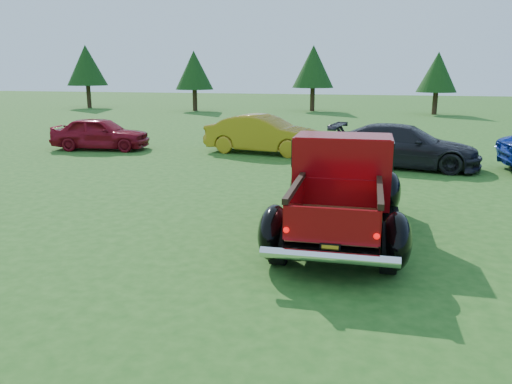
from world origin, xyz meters
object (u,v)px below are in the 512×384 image
show_car_yellow (263,134)px  tree_west (194,70)px  tree_far_west (86,65)px  pickup_truck (342,186)px  show_car_grey (404,146)px  tree_mid_left (313,67)px  tree_mid_right (437,72)px  show_car_red (101,133)px

show_car_yellow → tree_west: bearing=36.6°
tree_far_west → show_car_yellow: (20.01, -19.98, -2.79)m
tree_west → pickup_truck: bearing=-63.8°
tree_far_west → show_car_grey: 33.25m
tree_mid_left → show_car_grey: (6.10, -22.62, -2.69)m
tree_west → tree_mid_right: 18.03m
tree_mid_left → tree_mid_right: (9.00, -1.00, -0.41)m
show_car_red → show_car_grey: size_ratio=0.80×
pickup_truck → show_car_red: bearing=139.9°
show_car_grey → tree_west: bearing=45.2°
show_car_red → show_car_grey: 11.64m
tree_far_west → show_car_red: 24.85m
pickup_truck → show_car_yellow: size_ratio=1.17×
tree_far_west → pickup_truck: bearing=-50.6°
tree_mid_right → tree_far_west: bearing=180.0°
show_car_red → show_car_yellow: size_ratio=0.87×
tree_mid_right → show_car_yellow: tree_mid_right is taller
tree_mid_right → show_car_grey: (-2.90, -21.62, -2.28)m
tree_mid_right → pickup_truck: (-4.32, -28.85, -2.08)m
pickup_truck → show_car_yellow: (-3.66, 8.87, -0.17)m
tree_west → tree_mid_right: size_ratio=1.05×
tree_mid_left → show_car_yellow: 21.17m
tree_far_west → tree_mid_left: size_ratio=1.04×
show_car_yellow → tree_mid_right: bearing=-13.0°
pickup_truck → tree_far_west: bearing=128.1°
tree_far_west → pickup_truck: 37.41m
show_car_grey → show_car_red: bearing=94.3°
pickup_truck → show_car_red: pickup_truck is taller
tree_mid_left → pickup_truck: 30.32m
tree_mid_left → tree_west: bearing=-167.5°
show_car_red → show_car_grey: bearing=-102.6°
tree_mid_right → show_car_yellow: (-7.99, -19.98, -2.25)m
pickup_truck → tree_west: bearing=114.9°
tree_mid_right → pickup_truck: 29.25m
pickup_truck → show_car_red: 13.06m
tree_far_west → tree_mid_left: bearing=3.0°
tree_west → show_car_red: bearing=-79.9°
tree_mid_right → show_car_red: tree_mid_right is taller
show_car_grey → tree_mid_left: bearing=24.0°
tree_mid_left → pickup_truck: size_ratio=0.97×
tree_mid_left → show_car_red: size_ratio=1.31×
show_car_yellow → show_car_grey: bearing=-99.0°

